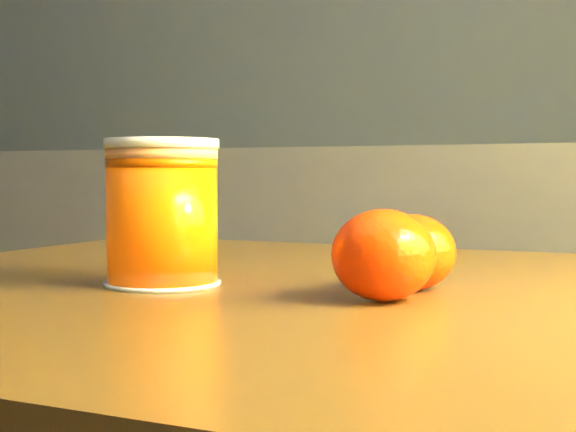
% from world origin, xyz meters
% --- Properties ---
extents(kitchen_counter, '(3.15, 0.60, 0.90)m').
position_xyz_m(kitchen_counter, '(0.00, 1.45, 0.45)').
color(kitchen_counter, '#505156').
rests_on(kitchen_counter, ground).
extents(table, '(1.01, 0.72, 0.75)m').
position_xyz_m(table, '(0.91, 0.10, 0.66)').
color(table, brown).
rests_on(table, ground).
extents(juice_glass, '(0.09, 0.09, 0.11)m').
position_xyz_m(juice_glass, '(0.72, 0.05, 0.81)').
color(juice_glass, '#FF5805').
rests_on(juice_glass, table).
extents(orange_front, '(0.09, 0.09, 0.06)m').
position_xyz_m(orange_front, '(0.91, 0.11, 0.78)').
color(orange_front, '#FF3705').
rests_on(orange_front, table).
extents(orange_back, '(0.09, 0.09, 0.06)m').
position_xyz_m(orange_back, '(0.90, 0.05, 0.78)').
color(orange_back, '#FF3705').
rests_on(orange_back, table).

